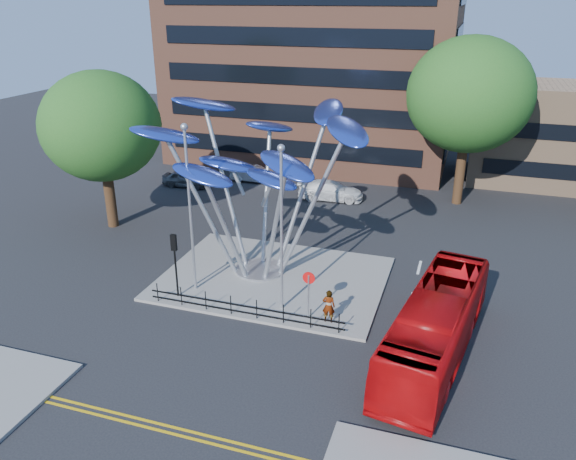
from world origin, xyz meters
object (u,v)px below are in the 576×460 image
(parked_car_left, at_px, (186,179))
(parked_car_mid, at_px, (255,174))
(no_entry_sign_island, at_px, (309,287))
(parked_car_right, at_px, (331,190))
(tree_left, at_px, (101,127))
(traffic_light_island, at_px, (175,252))
(leaf_sculpture, at_px, (257,154))
(tree_right, at_px, (470,95))
(street_lamp_right, at_px, (281,215))
(pedestrian, at_px, (329,306))
(red_bus, at_px, (436,326))
(street_lamp_left, at_px, (189,195))

(parked_car_left, height_order, parked_car_mid, parked_car_mid)
(no_entry_sign_island, distance_m, parked_car_right, 17.62)
(parked_car_left, bearing_deg, parked_car_mid, -61.43)
(tree_left, distance_m, traffic_light_island, 12.44)
(leaf_sculpture, xyz_separation_m, parked_car_mid, (-6.33, 15.48, -6.21))
(tree_right, relative_size, street_lamp_right, 1.46)
(pedestrian, bearing_deg, red_bus, 164.09)
(pedestrian, distance_m, parked_car_right, 17.82)
(leaf_sculpture, distance_m, red_bus, 12.50)
(tree_right, distance_m, traffic_light_island, 24.06)
(tree_right, relative_size, pedestrian, 7.25)
(street_lamp_left, xyz_separation_m, pedestrian, (7.50, -1.00, -4.37))
(no_entry_sign_island, height_order, parked_car_mid, no_entry_sign_island)
(parked_car_left, bearing_deg, parked_car_right, -89.72)
(leaf_sculpture, xyz_separation_m, parked_car_left, (-11.23, 12.52, -6.22))
(tree_left, distance_m, street_lamp_right, 16.19)
(tree_left, height_order, street_lamp_right, tree_left)
(red_bus, bearing_deg, tree_left, 167.90)
(leaf_sculpture, bearing_deg, no_entry_sign_island, -45.67)
(street_lamp_left, bearing_deg, parked_car_mid, 101.81)
(tree_right, xyz_separation_m, street_lamp_right, (-7.50, -19.00, -2.94))
(red_bus, bearing_deg, parked_car_right, 125.80)
(red_bus, height_order, parked_car_mid, red_bus)
(traffic_light_island, relative_size, parked_car_right, 0.69)
(leaf_sculpture, height_order, street_lamp_left, leaf_sculpture)
(no_entry_sign_island, distance_m, pedestrian, 1.30)
(tree_right, distance_m, pedestrian, 21.33)
(tree_left, bearing_deg, parked_car_left, 85.64)
(traffic_light_island, bearing_deg, pedestrian, 0.00)
(red_bus, bearing_deg, pedestrian, 177.50)
(tree_left, relative_size, parked_car_left, 2.70)
(traffic_light_island, xyz_separation_m, pedestrian, (8.00, 0.00, -1.63))
(red_bus, relative_size, parked_car_left, 2.80)
(red_bus, bearing_deg, no_entry_sign_island, 179.26)
(no_entry_sign_island, bearing_deg, traffic_light_island, -179.87)
(street_lamp_right, xyz_separation_m, traffic_light_island, (-5.50, -0.50, -2.48))
(tree_left, relative_size, leaf_sculpture, 0.81)
(tree_right, xyz_separation_m, leaf_sculpture, (-10.07, -15.32, -1.16))
(red_bus, bearing_deg, traffic_light_island, -175.39)
(street_lamp_left, height_order, red_bus, street_lamp_left)
(tree_right, xyz_separation_m, parked_car_right, (-9.26, -2.20, -7.32))
(red_bus, height_order, parked_car_right, red_bus)
(no_entry_sign_island, bearing_deg, red_bus, -9.85)
(street_lamp_left, distance_m, red_bus, 13.19)
(tree_left, relative_size, street_lamp_left, 1.17)
(tree_left, height_order, no_entry_sign_island, tree_left)
(tree_right, bearing_deg, parked_car_mid, 179.44)
(pedestrian, bearing_deg, street_lamp_right, -15.62)
(traffic_light_island, relative_size, parked_car_left, 0.90)
(parked_car_mid, bearing_deg, tree_right, -92.18)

